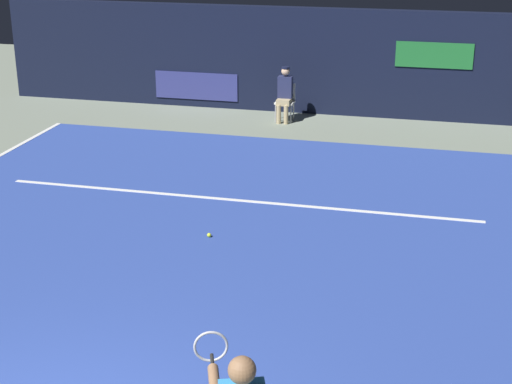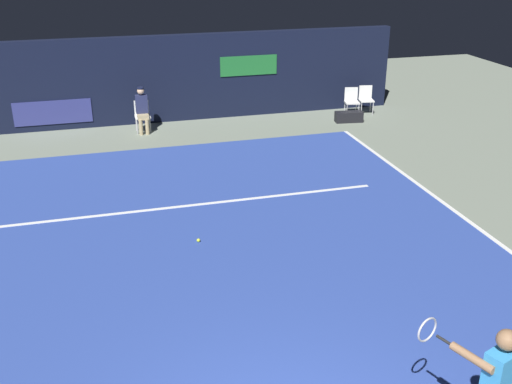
# 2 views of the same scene
# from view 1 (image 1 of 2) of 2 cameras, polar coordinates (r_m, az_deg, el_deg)

# --- Properties ---
(ground_plane) EXTENTS (32.13, 32.13, 0.00)m
(ground_plane) POSITION_cam_1_polar(r_m,az_deg,el_deg) (11.90, -4.30, -4.23)
(ground_plane) COLOR gray
(court_surface) EXTENTS (11.00, 12.24, 0.01)m
(court_surface) POSITION_cam_1_polar(r_m,az_deg,el_deg) (11.90, -4.30, -4.20)
(court_surface) COLOR #2D479E
(court_surface) RESTS_ON ground
(line_service) EXTENTS (8.58, 0.10, 0.01)m
(line_service) POSITION_cam_1_polar(r_m,az_deg,el_deg) (13.78, -1.57, -0.59)
(line_service) COLOR white
(line_service) RESTS_ON court_surface
(back_wall) EXTENTS (15.77, 0.33, 2.60)m
(back_wall) POSITION_cam_1_polar(r_m,az_deg,el_deg) (19.60, 3.50, 9.58)
(back_wall) COLOR black
(back_wall) RESTS_ON ground
(line_judge_on_chair) EXTENTS (0.44, 0.53, 1.32)m
(line_judge_on_chair) POSITION_cam_1_polar(r_m,az_deg,el_deg) (18.79, 2.12, 7.23)
(line_judge_on_chair) COLOR white
(line_judge_on_chair) RESTS_ON ground
(tennis_ball) EXTENTS (0.07, 0.07, 0.07)m
(tennis_ball) POSITION_cam_1_polar(r_m,az_deg,el_deg) (12.28, -3.45, -3.17)
(tennis_ball) COLOR #CCE033
(tennis_ball) RESTS_ON court_surface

